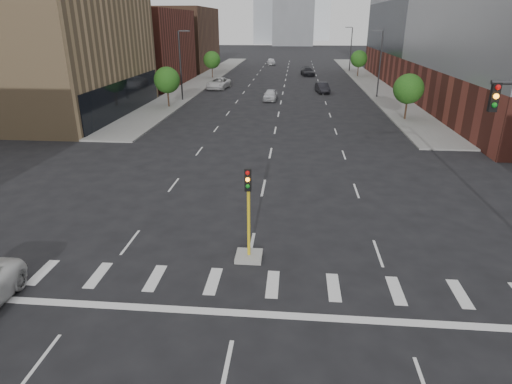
# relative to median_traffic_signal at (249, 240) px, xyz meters

# --- Properties ---
(sidewalk_left_far) EXTENTS (5.00, 92.00, 0.15)m
(sidewalk_left_far) POSITION_rel_median_traffic_signal_xyz_m (-15.00, 65.03, -0.90)
(sidewalk_left_far) COLOR gray
(sidewalk_left_far) RESTS_ON ground
(sidewalk_right_far) EXTENTS (5.00, 92.00, 0.15)m
(sidewalk_right_far) POSITION_rel_median_traffic_signal_xyz_m (15.00, 65.03, -0.90)
(sidewalk_right_far) COLOR gray
(sidewalk_right_far) RESTS_ON ground
(building_left_mid) EXTENTS (20.00, 24.00, 14.00)m
(building_left_mid) POSITION_rel_median_traffic_signal_xyz_m (-27.50, 31.03, 6.03)
(building_left_mid) COLOR tan
(building_left_mid) RESTS_ON ground
(building_left_far_a) EXTENTS (20.00, 22.00, 12.00)m
(building_left_far_a) POSITION_rel_median_traffic_signal_xyz_m (-27.50, 57.03, 5.03)
(building_left_far_a) COLOR brown
(building_left_far_a) RESTS_ON ground
(building_left_far_b) EXTENTS (20.00, 24.00, 13.00)m
(building_left_far_b) POSITION_rel_median_traffic_signal_xyz_m (-27.50, 83.03, 5.53)
(building_left_far_b) COLOR brown
(building_left_far_b) RESTS_ON ground
(building_right_main) EXTENTS (24.00, 70.00, 22.00)m
(building_right_main) POSITION_rel_median_traffic_signal_xyz_m (29.50, 51.03, 10.03)
(building_right_main) COLOR brown
(building_right_main) RESTS_ON ground
(median_traffic_signal) EXTENTS (1.20, 1.20, 4.40)m
(median_traffic_signal) POSITION_rel_median_traffic_signal_xyz_m (0.00, 0.00, 0.00)
(median_traffic_signal) COLOR #999993
(median_traffic_signal) RESTS_ON ground
(streetlight_right_a) EXTENTS (1.60, 0.22, 9.07)m
(streetlight_right_a) POSITION_rel_median_traffic_signal_xyz_m (13.41, 46.03, 4.04)
(streetlight_right_a) COLOR #2D2D30
(streetlight_right_a) RESTS_ON ground
(streetlight_right_b) EXTENTS (1.60, 0.22, 9.07)m
(streetlight_right_b) POSITION_rel_median_traffic_signal_xyz_m (13.41, 81.03, 4.04)
(streetlight_right_b) COLOR #2D2D30
(streetlight_right_b) RESTS_ON ground
(streetlight_left) EXTENTS (1.60, 0.22, 9.07)m
(streetlight_left) POSITION_rel_median_traffic_signal_xyz_m (-13.41, 41.03, 4.04)
(streetlight_left) COLOR #2D2D30
(streetlight_left) RESTS_ON ground
(tree_left_near) EXTENTS (3.20, 3.20, 4.85)m
(tree_left_near) POSITION_rel_median_traffic_signal_xyz_m (-14.00, 36.03, 2.42)
(tree_left_near) COLOR #382619
(tree_left_near) RESTS_ON ground
(tree_left_far) EXTENTS (3.20, 3.20, 4.85)m
(tree_left_far) POSITION_rel_median_traffic_signal_xyz_m (-14.00, 66.03, 2.42)
(tree_left_far) COLOR #382619
(tree_left_far) RESTS_ON ground
(tree_right_near) EXTENTS (3.20, 3.20, 4.85)m
(tree_right_near) POSITION_rel_median_traffic_signal_xyz_m (14.00, 31.03, 2.42)
(tree_right_near) COLOR #382619
(tree_right_near) RESTS_ON ground
(tree_right_far) EXTENTS (3.20, 3.20, 4.85)m
(tree_right_far) POSITION_rel_median_traffic_signal_xyz_m (14.00, 71.03, 2.42)
(tree_right_far) COLOR #382619
(tree_right_far) RESTS_ON ground
(car_near_left) EXTENTS (2.03, 4.51, 1.51)m
(car_near_left) POSITION_rel_median_traffic_signal_xyz_m (-1.50, 42.38, -0.22)
(car_near_left) COLOR silver
(car_near_left) RESTS_ON ground
(car_mid_right) EXTENTS (2.24, 4.79, 1.52)m
(car_mid_right) POSITION_rel_median_traffic_signal_xyz_m (5.98, 49.98, -0.21)
(car_mid_right) COLOR black
(car_mid_right) RESTS_ON ground
(car_far_left) EXTENTS (3.55, 6.47, 1.72)m
(car_far_left) POSITION_rel_median_traffic_signal_xyz_m (-10.50, 52.67, -0.11)
(car_far_left) COLOR silver
(car_far_left) RESTS_ON ground
(car_deep_right) EXTENTS (3.01, 5.76, 1.60)m
(car_deep_right) POSITION_rel_median_traffic_signal_xyz_m (4.22, 71.96, -0.18)
(car_deep_right) COLOR black
(car_deep_right) RESTS_ON ground
(car_distant) EXTENTS (2.39, 5.01, 1.65)m
(car_distant) POSITION_rel_median_traffic_signal_xyz_m (-4.37, 94.29, -0.15)
(car_distant) COLOR silver
(car_distant) RESTS_ON ground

